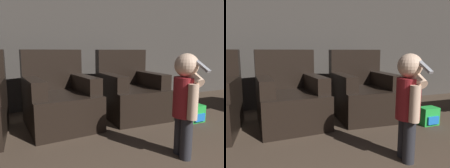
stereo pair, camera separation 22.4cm
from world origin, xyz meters
TOP-DOWN VIEW (x-y plane):
  - wall_back at (0.00, 4.50)m, footprint 8.40×0.05m
  - armchair_middle at (-0.46, 3.62)m, footprint 0.84×0.95m
  - armchair_right at (0.56, 3.62)m, footprint 0.83×0.94m
  - person_toddler at (0.35, 2.31)m, footprint 0.20×0.35m
  - toy_backpack at (1.18, 2.98)m, footprint 0.23×0.18m

SIDE VIEW (x-z plane):
  - toy_backpack at x=1.18m, z-range 0.00..0.22m
  - armchair_middle at x=-0.46m, z-range -0.15..0.79m
  - armchair_right at x=0.56m, z-range -0.15..0.79m
  - person_toddler at x=0.35m, z-range 0.08..0.99m
  - wall_back at x=0.00m, z-range 0.00..2.60m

